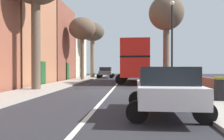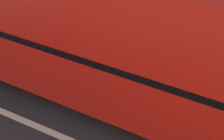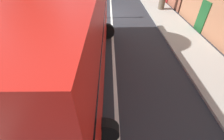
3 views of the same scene
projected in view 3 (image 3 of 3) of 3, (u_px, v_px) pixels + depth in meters
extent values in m
plane|color=#28282D|center=(111.00, 14.00, 14.50)|extent=(84.00, 84.00, 0.00)
cube|color=silver|center=(111.00, 14.00, 14.50)|extent=(0.16, 54.00, 0.01)
cube|color=#9E998E|center=(162.00, 13.00, 14.55)|extent=(2.60, 60.00, 0.12)
cube|color=#9E998E|center=(60.00, 13.00, 14.38)|extent=(2.60, 60.00, 0.12)
cube|color=#194C23|center=(202.00, 17.00, 10.83)|extent=(0.08, 1.10, 2.10)
cube|color=brown|center=(42.00, 9.00, 14.11)|extent=(0.36, 54.00, 0.90)
cube|color=red|center=(77.00, 43.00, 6.74)|extent=(2.64, 10.59, 1.70)
cube|color=black|center=(73.00, 23.00, 6.16)|extent=(2.66, 10.49, 0.16)
cube|color=red|center=(70.00, 2.00, 5.64)|extent=(2.64, 10.59, 1.50)
cylinder|color=black|center=(103.00, 131.00, 4.61)|extent=(1.00, 0.31, 1.00)
cylinder|color=black|center=(19.00, 132.00, 4.59)|extent=(1.00, 0.31, 1.00)
cylinder|color=black|center=(107.00, 31.00, 10.21)|extent=(1.00, 0.31, 1.00)
cylinder|color=black|center=(69.00, 31.00, 10.19)|extent=(1.00, 0.31, 1.00)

